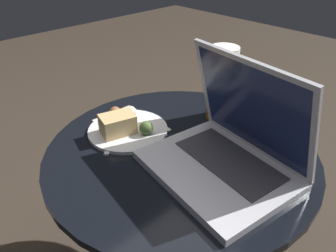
% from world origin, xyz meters
% --- Properties ---
extents(table, '(0.66, 0.66, 0.51)m').
position_xyz_m(table, '(0.00, 0.00, 0.38)').
color(table, '#515156').
rests_on(table, ground_plane).
extents(napkin, '(0.19, 0.13, 0.00)m').
position_xyz_m(napkin, '(-0.17, -0.02, 0.51)').
color(napkin, silver).
rests_on(napkin, table).
extents(laptop, '(0.35, 0.29, 0.25)m').
position_xyz_m(laptop, '(0.12, 0.02, 0.56)').
color(laptop, silver).
rests_on(laptop, table).
extents(beer_glass, '(0.08, 0.08, 0.21)m').
position_xyz_m(beer_glass, '(-0.03, 0.19, 0.61)').
color(beer_glass, brown).
rests_on(beer_glass, table).
extents(snack_plate, '(0.21, 0.21, 0.06)m').
position_xyz_m(snack_plate, '(-0.16, -0.05, 0.52)').
color(snack_plate, white).
rests_on(snack_plate, table).
extents(fork, '(0.14, 0.14, 0.00)m').
position_xyz_m(fork, '(-0.18, -0.07, 0.51)').
color(fork, silver).
rests_on(fork, table).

